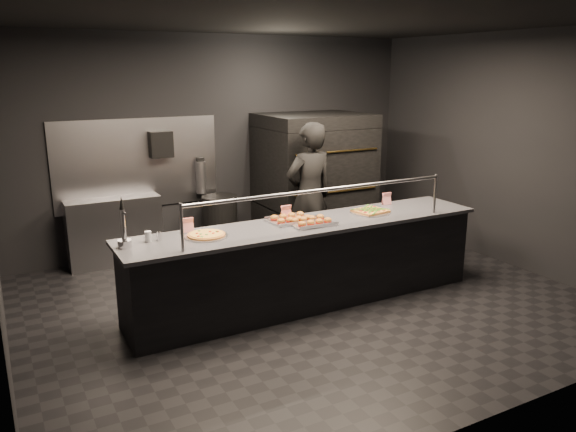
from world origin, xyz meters
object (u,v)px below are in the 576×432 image
object	(u,v)px
pizza_oven	(314,179)
prep_shelf	(115,231)
trash_bin	(220,225)
service_counter	(308,263)
towel_dispenser	(161,144)
square_pizza	(370,211)
beer_tap	(124,233)
fire_extinguisher	(201,177)
slider_tray_a	(291,219)
round_pizza	(206,235)
slider_tray_b	(311,222)
worker	(309,196)

from	to	relation	value
pizza_oven	prep_shelf	distance (m)	2.88
trash_bin	prep_shelf	bearing A→B (deg)	171.31
service_counter	towel_dispenser	bearing A→B (deg)	110.63
square_pizza	trash_bin	world-z (taller)	square_pizza
service_counter	beer_tap	bearing A→B (deg)	178.01
beer_tap	fire_extinguisher	bearing A→B (deg)	55.76
slider_tray_a	square_pizza	world-z (taller)	slider_tray_a
beer_tap	round_pizza	world-z (taller)	beer_tap
service_counter	prep_shelf	xyz separation A→B (m)	(-1.60, 2.32, -0.01)
pizza_oven	beer_tap	bearing A→B (deg)	-149.71
slider_tray_b	slider_tray_a	bearing A→B (deg)	124.20
towel_dispenser	trash_bin	xyz separation A→B (m)	(0.70, -0.28, -1.14)
service_counter	trash_bin	world-z (taller)	service_counter
round_pizza	slider_tray_a	size ratio (longest dim) A/B	0.85
pizza_oven	beer_tap	distance (m)	3.64
trash_bin	slider_tray_a	bearing A→B (deg)	-88.19
prep_shelf	round_pizza	world-z (taller)	round_pizza
slider_tray_a	trash_bin	bearing A→B (deg)	91.81
fire_extinguisher	trash_bin	size ratio (longest dim) A/B	0.62
service_counter	slider_tray_a	world-z (taller)	service_counter
square_pizza	trash_bin	bearing A→B (deg)	116.93
pizza_oven	slider_tray_a	distance (m)	2.21
pizza_oven	fire_extinguisher	xyz separation A→B (m)	(-1.55, 0.50, 0.09)
pizza_oven	worker	size ratio (longest dim) A/B	1.01
slider_tray_a	towel_dispenser	bearing A→B (deg)	108.74
prep_shelf	beer_tap	bearing A→B (deg)	-98.53
slider_tray_b	trash_bin	bearing A→B (deg)	95.27
service_counter	prep_shelf	bearing A→B (deg)	124.59
pizza_oven	fire_extinguisher	world-z (taller)	pizza_oven
beer_tap	square_pizza	size ratio (longest dim) A/B	1.12
towel_dispenser	beer_tap	size ratio (longest dim) A/B	0.71
service_counter	square_pizza	xyz separation A→B (m)	(0.85, 0.04, 0.47)
slider_tray_a	worker	xyz separation A→B (m)	(0.77, 0.91, -0.00)
towel_dispenser	round_pizza	bearing A→B (deg)	-96.04
beer_tap	round_pizza	distance (m)	0.80
trash_bin	fire_extinguisher	bearing A→B (deg)	117.04
slider_tray_a	round_pizza	bearing A→B (deg)	-174.05
towel_dispenser	worker	bearing A→B (deg)	-41.18
service_counter	round_pizza	size ratio (longest dim) A/B	9.47
prep_shelf	round_pizza	size ratio (longest dim) A/B	2.77
service_counter	slider_tray_b	size ratio (longest dim) A/B	8.32
prep_shelf	slider_tray_b	distance (m)	2.91
beer_tap	round_pizza	xyz separation A→B (m)	(0.79, -0.03, -0.13)
prep_shelf	slider_tray_a	distance (m)	2.67
towel_dispenser	fire_extinguisher	size ratio (longest dim) A/B	0.69
prep_shelf	pizza_oven	bearing A→B (deg)	-8.54
slider_tray_b	trash_bin	size ratio (longest dim) A/B	0.60
slider_tray_b	trash_bin	world-z (taller)	slider_tray_b
square_pizza	prep_shelf	bearing A→B (deg)	137.05
service_counter	square_pizza	bearing A→B (deg)	2.67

